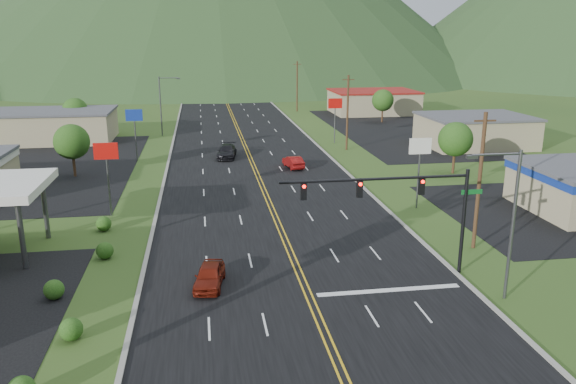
{
  "coord_description": "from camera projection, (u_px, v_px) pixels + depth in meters",
  "views": [
    {
      "loc": [
        -5.96,
        -18.15,
        15.17
      ],
      "look_at": [
        -0.14,
        19.28,
        4.5
      ],
      "focal_mm": 35.0,
      "sensor_mm": 36.0,
      "label": 1
    }
  ],
  "objects": [
    {
      "name": "utility_pole_c",
      "position": [
        297.0,
        86.0,
        113.22
      ],
      "size": [
        1.6,
        0.28,
        10.0
      ],
      "color": "#382314",
      "rests_on": "ground"
    },
    {
      "name": "tree_east_a",
      "position": [
        455.0,
        139.0,
        62.5
      ],
      "size": [
        3.84,
        3.84,
        5.82
      ],
      "color": "#382314",
      "rests_on": "ground"
    },
    {
      "name": "car_red_far",
      "position": [
        293.0,
        162.0,
        65.82
      ],
      "size": [
        2.15,
        4.42,
        1.39
      ],
      "primitive_type": "imported",
      "rotation": [
        0.0,
        0.0,
        3.31
      ],
      "color": "maroon",
      "rests_on": "ground"
    },
    {
      "name": "utility_pole_b",
      "position": [
        347.0,
        112.0,
        75.17
      ],
      "size": [
        1.6,
        0.28,
        10.0
      ],
      "color": "#382314",
      "rests_on": "ground"
    },
    {
      "name": "streetlight_west",
      "position": [
        163.0,
        102.0,
        85.7
      ],
      "size": [
        3.28,
        0.25,
        9.0
      ],
      "color": "#59595E",
      "rests_on": "ground"
    },
    {
      "name": "pole_sign_east_b",
      "position": [
        335.0,
        108.0,
        79.88
      ],
      "size": [
        2.0,
        0.18,
        6.4
      ],
      "color": "#59595E",
      "rests_on": "ground"
    },
    {
      "name": "car_dark_mid",
      "position": [
        227.0,
        152.0,
        71.17
      ],
      "size": [
        2.97,
        5.7,
        1.58
      ],
      "primitive_type": "imported",
      "rotation": [
        0.0,
        0.0,
        -0.14
      ],
      "color": "black",
      "rests_on": "ground"
    },
    {
      "name": "tree_west_a",
      "position": [
        72.0,
        142.0,
        61.04
      ],
      "size": [
        3.84,
        3.84,
        5.82
      ],
      "color": "#382314",
      "rests_on": "ground"
    },
    {
      "name": "tree_east_b",
      "position": [
        383.0,
        100.0,
        99.23
      ],
      "size": [
        3.84,
        3.84,
        5.82
      ],
      "color": "#382314",
      "rests_on": "ground"
    },
    {
      "name": "streetlight_east",
      "position": [
        509.0,
        216.0,
        32.02
      ],
      "size": [
        3.28,
        0.25,
        9.0
      ],
      "color": "#59595E",
      "rests_on": "ground"
    },
    {
      "name": "pole_sign_west_a",
      "position": [
        107.0,
        159.0,
        47.35
      ],
      "size": [
        2.0,
        0.18,
        6.4
      ],
      "color": "#59595E",
      "rests_on": "ground"
    },
    {
      "name": "utility_pole_d",
      "position": [
        272.0,
        73.0,
        151.26
      ],
      "size": [
        1.6,
        0.28,
        10.0
      ],
      "color": "#382314",
      "rests_on": "ground"
    },
    {
      "name": "building_east_mid",
      "position": [
        475.0,
        130.0,
        78.71
      ],
      "size": [
        14.4,
        11.4,
        4.3
      ],
      "color": "tan",
      "rests_on": "ground"
    },
    {
      "name": "pole_sign_east_a",
      "position": [
        420.0,
        153.0,
        49.44
      ],
      "size": [
        2.0,
        0.18,
        6.4
      ],
      "color": "#59595E",
      "rests_on": "ground"
    },
    {
      "name": "tree_west_b",
      "position": [
        75.0,
        111.0,
        85.98
      ],
      "size": [
        3.84,
        3.84,
        5.82
      ],
      "color": "#382314",
      "rests_on": "ground"
    },
    {
      "name": "utility_pole_a",
      "position": [
        479.0,
        180.0,
        39.98
      ],
      "size": [
        1.6,
        0.28,
        10.0
      ],
      "color": "#382314",
      "rests_on": "ground"
    },
    {
      "name": "building_west_far",
      "position": [
        49.0,
        126.0,
        82.18
      ],
      "size": [
        18.4,
        11.4,
        4.5
      ],
      "color": "tan",
      "rests_on": "ground"
    },
    {
      "name": "pole_sign_west_b",
      "position": [
        134.0,
        120.0,
        68.27
      ],
      "size": [
        2.0,
        0.18,
        6.4
      ],
      "color": "#59595E",
      "rests_on": "ground"
    },
    {
      "name": "building_east_far",
      "position": [
        373.0,
        102.0,
        111.38
      ],
      "size": [
        16.4,
        12.4,
        4.5
      ],
      "color": "tan",
      "rests_on": "ground"
    },
    {
      "name": "traffic_signal",
      "position": [
        405.0,
        197.0,
        35.08
      ],
      "size": [
        13.1,
        0.43,
        7.0
      ],
      "color": "black",
      "rests_on": "ground"
    },
    {
      "name": "car_red_near",
      "position": [
        210.0,
        276.0,
        34.81
      ],
      "size": [
        2.31,
        4.33,
        1.4
      ],
      "primitive_type": "imported",
      "rotation": [
        0.0,
        0.0,
        -0.16
      ],
      "color": "maroon",
      "rests_on": "ground"
    }
  ]
}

